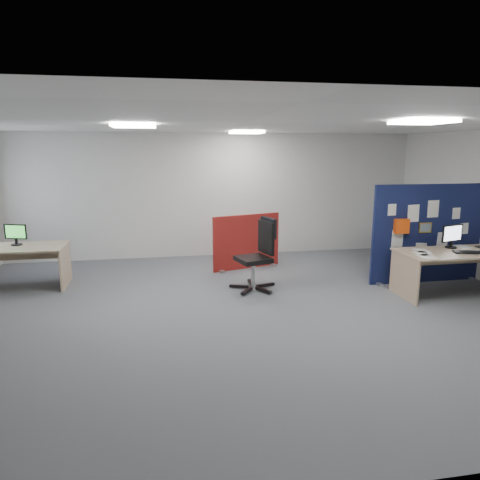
{
  "coord_description": "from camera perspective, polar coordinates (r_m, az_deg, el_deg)",
  "views": [
    {
      "loc": [
        -1.11,
        -5.88,
        2.34
      ],
      "look_at": [
        -0.01,
        0.35,
        1.0
      ],
      "focal_mm": 32.0,
      "sensor_mm": 36.0,
      "label": 1
    }
  ],
  "objects": [
    {
      "name": "keyboard",
      "position": [
        7.71,
        28.2,
        -1.44
      ],
      "size": [
        0.48,
        0.3,
        0.02
      ],
      "primitive_type": "cube",
      "rotation": [
        0.0,
        0.0,
        -0.3
      ],
      "color": "black",
      "rests_on": "main_desk"
    },
    {
      "name": "desk_papers",
      "position": [
        7.65,
        26.39,
        -1.45
      ],
      "size": [
        1.43,
        0.84,
        0.0
      ],
      "color": "white",
      "rests_on": "main_desk"
    },
    {
      "name": "main_desk",
      "position": [
        7.85,
        27.02,
        -2.41
      ],
      "size": [
        1.98,
        0.88,
        0.73
      ],
      "color": "tan",
      "rests_on": "floor"
    },
    {
      "name": "wall_back",
      "position": [
        9.5,
        -3.28,
        5.95
      ],
      "size": [
        9.0,
        0.02,
        2.7
      ],
      "primitive_type": "cube",
      "color": "silver",
      "rests_on": "floor"
    },
    {
      "name": "second_desk",
      "position": [
        8.27,
        -27.88,
        -1.91
      ],
      "size": [
        1.71,
        0.85,
        0.73
      ],
      "color": "tan",
      "rests_on": "floor"
    },
    {
      "name": "ceiling",
      "position": [
        5.99,
        0.67,
        15.4
      ],
      "size": [
        9.0,
        7.0,
        0.02
      ],
      "primitive_type": "cube",
      "color": "white",
      "rests_on": "wall_back"
    },
    {
      "name": "office_chair",
      "position": [
        7.22,
        2.65,
        -1.34
      ],
      "size": [
        0.8,
        0.77,
        1.2
      ],
      "rotation": [
        0.0,
        0.0,
        0.29
      ],
      "color": "black",
      "rests_on": "floor"
    },
    {
      "name": "wall_front",
      "position": [
        2.8,
        14.14,
        -9.06
      ],
      "size": [
        9.0,
        0.02,
        2.7
      ],
      "primitive_type": "cube",
      "color": "silver",
      "rests_on": "floor"
    },
    {
      "name": "monitor_second",
      "position": [
        8.26,
        -27.75,
        0.76
      ],
      "size": [
        0.39,
        0.18,
        0.37
      ],
      "rotation": [
        0.0,
        0.0,
        -0.32
      ],
      "color": "black",
      "rests_on": "second_desk"
    },
    {
      "name": "navy_divider",
      "position": [
        8.27,
        23.75,
        0.75
      ],
      "size": [
        2.13,
        0.3,
        1.76
      ],
      "color": "#11173E",
      "rests_on": "floor"
    },
    {
      "name": "monitor_main",
      "position": [
        7.92,
        26.44,
        0.59
      ],
      "size": [
        0.44,
        0.19,
        0.39
      ],
      "rotation": [
        0.0,
        0.0,
        0.29
      ],
      "color": "black",
      "rests_on": "main_desk"
    },
    {
      "name": "red_divider",
      "position": [
        8.52,
        0.89,
        -0.31
      ],
      "size": [
        1.4,
        0.46,
        1.09
      ],
      "rotation": [
        0.0,
        0.0,
        0.29
      ],
      "color": "maroon",
      "rests_on": "floor"
    },
    {
      "name": "ceiling_lights",
      "position": [
        6.71,
        2.47,
        14.77
      ],
      "size": [
        4.1,
        4.1,
        0.04
      ],
      "color": "white",
      "rests_on": "ceiling"
    },
    {
      "name": "floor",
      "position": [
        6.42,
        0.61,
        -9.41
      ],
      "size": [
        9.0,
        9.0,
        0.0
      ],
      "primitive_type": "plane",
      "color": "#57595F",
      "rests_on": "ground"
    }
  ]
}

